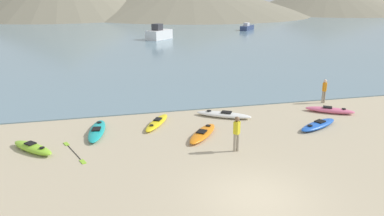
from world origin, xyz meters
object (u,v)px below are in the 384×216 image
at_px(kayak_on_sand_2, 157,123).
at_px(kayak_on_sand_5, 330,110).
at_px(kayak_on_sand_0, 97,131).
at_px(person_near_foreground, 237,132).
at_px(person_near_waterline, 324,90).
at_px(loose_paddle, 74,152).
at_px(kayak_on_sand_4, 33,148).
at_px(kayak_on_sand_3, 318,125).
at_px(moored_boat_1, 159,34).
at_px(kayak_on_sand_1, 224,115).
at_px(kayak_on_sand_6, 203,133).
at_px(moored_boat_0, 247,27).

xyz_separation_m(kayak_on_sand_2, kayak_on_sand_5, (10.38, -0.38, 0.04)).
xyz_separation_m(kayak_on_sand_0, person_near_foreground, (6.17, -3.78, 0.81)).
relative_size(person_near_waterline, loose_paddle, 0.59).
xyz_separation_m(kayak_on_sand_2, person_near_waterline, (11.14, 1.52, 0.78)).
bearing_deg(kayak_on_sand_0, kayak_on_sand_4, -151.02).
distance_m(kayak_on_sand_0, kayak_on_sand_4, 3.27).
relative_size(kayak_on_sand_3, moored_boat_1, 0.68).
height_order(kayak_on_sand_0, loose_paddle, kayak_on_sand_0).
bearing_deg(kayak_on_sand_0, moored_boat_1, 76.23).
bearing_deg(kayak_on_sand_1, kayak_on_sand_0, -172.81).
height_order(kayak_on_sand_0, kayak_on_sand_4, kayak_on_sand_4).
relative_size(kayak_on_sand_0, loose_paddle, 1.22).
distance_m(kayak_on_sand_6, person_near_waterline, 9.89).
relative_size(kayak_on_sand_1, loose_paddle, 1.18).
bearing_deg(kayak_on_sand_6, person_near_foreground, -65.35).
distance_m(kayak_on_sand_3, kayak_on_sand_4, 14.38).
xyz_separation_m(kayak_on_sand_1, kayak_on_sand_3, (4.39, -2.80, -0.01)).
bearing_deg(kayak_on_sand_1, kayak_on_sand_3, -32.51).
bearing_deg(kayak_on_sand_5, kayak_on_sand_6, -167.87).
height_order(kayak_on_sand_1, loose_paddle, kayak_on_sand_1).
relative_size(kayak_on_sand_2, kayak_on_sand_6, 1.00).
xyz_separation_m(kayak_on_sand_5, moored_boat_0, (12.86, 45.59, 0.36)).
bearing_deg(kayak_on_sand_0, kayak_on_sand_5, 0.74).
distance_m(kayak_on_sand_5, moored_boat_0, 47.37).
relative_size(kayak_on_sand_1, person_near_foreground, 1.88).
distance_m(kayak_on_sand_1, kayak_on_sand_2, 3.96).
distance_m(kayak_on_sand_1, kayak_on_sand_6, 3.19).
xyz_separation_m(kayak_on_sand_3, kayak_on_sand_4, (-14.38, 0.32, 0.03)).
relative_size(kayak_on_sand_6, loose_paddle, 1.07).
height_order(kayak_on_sand_2, kayak_on_sand_6, kayak_on_sand_6).
xyz_separation_m(person_near_waterline, loose_paddle, (-15.34, -4.27, -0.89)).
distance_m(kayak_on_sand_0, loose_paddle, 2.43).
height_order(kayak_on_sand_1, kayak_on_sand_2, kayak_on_sand_1).
bearing_deg(kayak_on_sand_1, person_near_foreground, -101.63).
distance_m(kayak_on_sand_3, person_near_waterline, 4.92).
height_order(kayak_on_sand_1, kayak_on_sand_4, kayak_on_sand_4).
bearing_deg(kayak_on_sand_6, kayak_on_sand_0, 162.55).
height_order(kayak_on_sand_2, moored_boat_1, moored_boat_1).
height_order(kayak_on_sand_3, moored_boat_0, moored_boat_0).
height_order(kayak_on_sand_6, loose_paddle, kayak_on_sand_6).
distance_m(person_near_foreground, person_near_waterline, 10.04).
height_order(kayak_on_sand_4, kayak_on_sand_6, kayak_on_sand_4).
distance_m(kayak_on_sand_1, kayak_on_sand_3, 5.21).
distance_m(kayak_on_sand_1, moored_boat_0, 48.84).
xyz_separation_m(kayak_on_sand_2, person_near_foreground, (2.98, -4.34, 0.83)).
relative_size(kayak_on_sand_1, kayak_on_sand_6, 1.11).
bearing_deg(kayak_on_sand_2, kayak_on_sand_4, -160.51).
relative_size(kayak_on_sand_3, person_near_foreground, 1.76).
relative_size(kayak_on_sand_3, person_near_waterline, 1.86).
bearing_deg(kayak_on_sand_4, person_near_foreground, -13.70).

